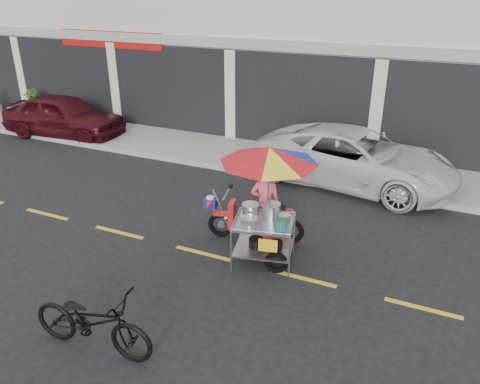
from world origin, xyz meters
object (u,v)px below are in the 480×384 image
at_px(white_pickup, 355,158).
at_px(food_vendor_rig, 266,184).
at_px(maroon_sedan, 64,116).
at_px(near_bicycle, 92,321).

relative_size(white_pickup, food_vendor_rig, 1.99).
distance_m(maroon_sedan, white_pickup, 9.71).
height_order(white_pickup, near_bicycle, white_pickup).
relative_size(maroon_sedan, food_vendor_rig, 1.62).
bearing_deg(food_vendor_rig, white_pickup, 65.61).
distance_m(near_bicycle, food_vendor_rig, 3.75).
relative_size(near_bicycle, food_vendor_rig, 0.74).
height_order(near_bicycle, food_vendor_rig, food_vendor_rig).
distance_m(white_pickup, food_vendor_rig, 4.25).
xyz_separation_m(maroon_sedan, food_vendor_rig, (8.88, -4.16, 0.72)).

